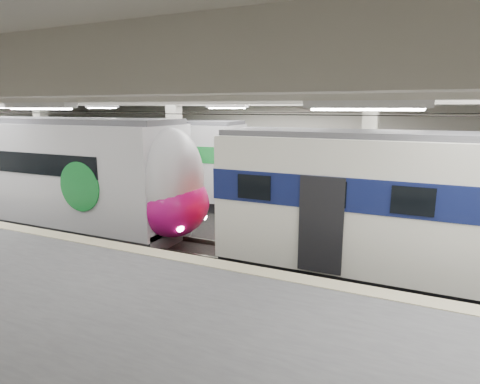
% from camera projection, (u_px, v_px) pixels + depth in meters
% --- Properties ---
extents(station_hall, '(36.00, 24.00, 5.75)m').
position_uv_depth(station_hall, '(171.00, 165.00, 11.79)').
color(station_hall, black).
rests_on(station_hall, ground).
extents(modern_emu, '(14.01, 2.89, 4.51)m').
position_uv_depth(modern_emu, '(64.00, 176.00, 16.12)').
color(modern_emu, silver).
rests_on(modern_emu, ground).
extents(older_rer, '(12.90, 2.85, 4.28)m').
position_uv_depth(older_rer, '(454.00, 212.00, 10.45)').
color(older_rer, white).
rests_on(older_rer, ground).
extents(far_train, '(13.43, 3.37, 4.28)m').
position_uv_depth(far_train, '(124.00, 158.00, 21.70)').
color(far_train, silver).
rests_on(far_train, ground).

